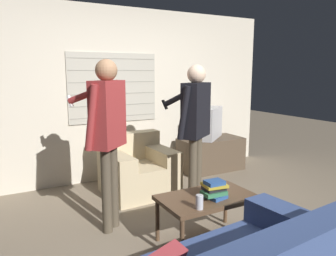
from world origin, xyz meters
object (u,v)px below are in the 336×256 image
Objects in this scene: tv at (211,123)px; book_stack at (214,189)px; armchair_beige at (137,170)px; soda_can at (199,202)px; person_left_standing at (107,124)px; spare_remote at (221,193)px; person_right_standing at (195,117)px; coffee_table at (207,201)px.

book_stack is at bearing 15.23° from tv.
armchair_beige reaches higher than soda_can.
armchair_beige is 1.75m from soda_can.
book_stack is at bearing 90.94° from armchair_beige.
person_left_standing reaches higher than book_stack.
book_stack reaches higher than spare_remote.
armchair_beige is 1.33m from person_left_standing.
tv reaches higher than book_stack.
person_right_standing reaches higher than soda_can.
tv is 1.52m from person_right_standing.
armchair_beige reaches higher than coffee_table.
book_stack is at bearing -165.42° from spare_remote.
armchair_beige is at bearing 91.53° from spare_remote.
tv is 0.38× the size of person_left_standing.
person_left_standing is (-0.74, 0.69, 0.70)m from coffee_table.
book_stack is 0.14m from spare_remote.
coffee_table is 0.52× the size of person_left_standing.
book_stack is at bearing -65.61° from coffee_table.
person_left_standing is at bearing 151.61° from person_right_standing.
soda_can is 0.94× the size of spare_remote.
soda_can reaches higher than coffee_table.
coffee_table is at bearing 89.92° from armchair_beige.
person_left_standing is at bearing 135.35° from book_stack.
coffee_table is 2.38m from tv.
coffee_table is 3.73× the size of book_stack.
person_right_standing is at bearing 68.35° from book_stack.
coffee_table is 6.77× the size of spare_remote.
person_right_standing is at bearing 119.37° from armchair_beige.
book_stack is 1.81× the size of spare_remote.
armchair_beige reaches higher than book_stack.
spare_remote is (-1.26, -1.91, -0.32)m from tv.
person_right_standing is at bearing -36.48° from person_left_standing.
soda_can is at bearing 82.05° from armchair_beige.
tv reaches higher than soda_can.
person_right_standing is (0.44, -0.71, 0.77)m from armchair_beige.
coffee_table is 0.16m from spare_remote.
person_right_standing reaches higher than book_stack.
spare_remote is (0.37, 0.18, -0.05)m from soda_can.
spare_remote is (0.21, -1.55, 0.16)m from armchair_beige.
book_stack is (-1.37, -1.96, -0.25)m from tv.
tv is at bearing 53.36° from coffee_table.
spare_remote is at bearing -140.17° from person_right_standing.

